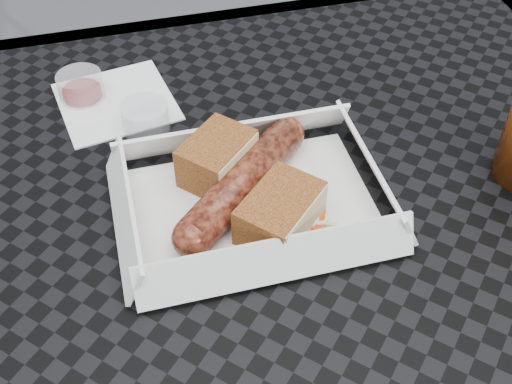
# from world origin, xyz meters

# --- Properties ---
(patio_table) EXTENTS (0.80, 0.80, 0.74)m
(patio_table) POSITION_xyz_m (0.00, 0.00, 0.67)
(patio_table) COLOR black
(patio_table) RESTS_ON ground
(food_tray) EXTENTS (0.22, 0.15, 0.00)m
(food_tray) POSITION_xyz_m (-0.04, 0.05, 0.75)
(food_tray) COLOR white
(food_tray) RESTS_ON patio_table
(bratwurst) EXTENTS (0.15, 0.15, 0.04)m
(bratwurst) POSITION_xyz_m (-0.05, 0.06, 0.77)
(bratwurst) COLOR brown
(bratwurst) RESTS_ON food_tray
(bread_near) EXTENTS (0.08, 0.08, 0.04)m
(bread_near) POSITION_xyz_m (-0.07, 0.09, 0.77)
(bread_near) COLOR brown
(bread_near) RESTS_ON food_tray
(bread_far) EXTENTS (0.09, 0.09, 0.04)m
(bread_far) POSITION_xyz_m (-0.03, 0.01, 0.77)
(bread_far) COLOR brown
(bread_far) RESTS_ON food_tray
(veg_garnish) EXTENTS (0.03, 0.03, 0.00)m
(veg_garnish) POSITION_xyz_m (0.01, 0.00, 0.75)
(veg_garnish) COLOR #FE420B
(veg_garnish) RESTS_ON food_tray
(napkin) EXTENTS (0.14, 0.14, 0.00)m
(napkin) POSITION_xyz_m (-0.15, 0.24, 0.75)
(napkin) COLOR white
(napkin) RESTS_ON patio_table
(condiment_cup_sauce) EXTENTS (0.05, 0.05, 0.03)m
(condiment_cup_sauce) POSITION_xyz_m (-0.19, 0.25, 0.76)
(condiment_cup_sauce) COLOR maroon
(condiment_cup_sauce) RESTS_ON patio_table
(condiment_cup_empty) EXTENTS (0.05, 0.05, 0.03)m
(condiment_cup_empty) POSITION_xyz_m (-0.13, 0.18, 0.76)
(condiment_cup_empty) COLOR silver
(condiment_cup_empty) RESTS_ON patio_table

